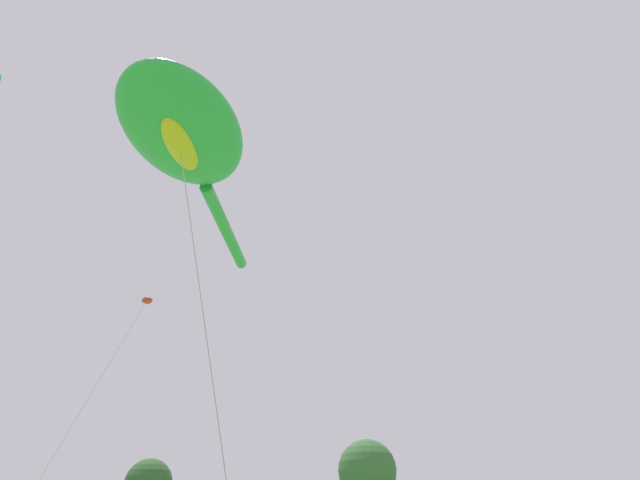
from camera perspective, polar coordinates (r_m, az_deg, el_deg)
name	(u,v)px	position (r m, az deg, el deg)	size (l,w,h in m)	color
big_show_kite	(185,137)	(17.09, -14.53, 10.84)	(8.52, 10.88, 13.01)	green
small_kite_tiny_distant	(144,306)	(22.59, -18.72, -6.84)	(3.91, 2.47, 9.89)	red
tree_oak_right	(367,471)	(55.16, 5.20, -23.84)	(5.66, 5.66, 8.86)	#513823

